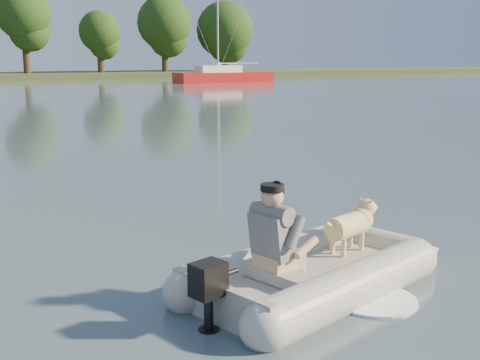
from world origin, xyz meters
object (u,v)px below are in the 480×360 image
dinghy (318,236)px  dog (348,230)px  man (273,232)px

dinghy → dog: dinghy is taller
dog → dinghy: bearing=-175.4°
dinghy → dog: bearing=4.6°
dinghy → man: bearing=175.8°
dog → man: bearing=-180.0°
man → dog: size_ratio=1.16×
man → dog: bearing=0.0°
dinghy → dog: size_ratio=5.24×
man → dog: man is taller
dinghy → man: (-0.63, -0.17, 0.18)m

